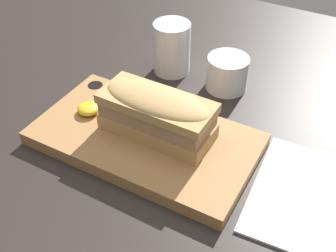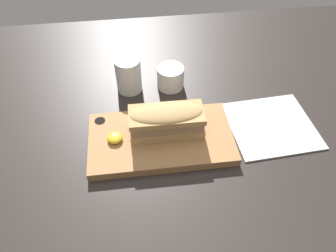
{
  "view_description": "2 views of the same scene",
  "coord_description": "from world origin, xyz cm",
  "px_view_note": "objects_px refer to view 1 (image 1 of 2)",
  "views": [
    {
      "loc": [
        19.8,
        -43.91,
        48.17
      ],
      "look_at": [
        -3.1,
        -2.67,
        7.84
      ],
      "focal_mm": 45.0,
      "sensor_mm": 36.0,
      "label": 1
    },
    {
      "loc": [
        -12.16,
        -54.25,
        64.19
      ],
      "look_at": [
        -5.63,
        -2.03,
        7.16
      ],
      "focal_mm": 35.0,
      "sensor_mm": 36.0,
      "label": 2
    }
  ],
  "objects_px": {
    "sandwich": "(157,112)",
    "water_glass": "(172,51)",
    "napkin": "(330,204)",
    "wine_glass": "(227,74)",
    "serving_board": "(145,139)"
  },
  "relations": [
    {
      "from": "serving_board",
      "to": "water_glass",
      "type": "relative_size",
      "value": 3.44
    },
    {
      "from": "serving_board",
      "to": "sandwich",
      "type": "height_order",
      "value": "sandwich"
    },
    {
      "from": "serving_board",
      "to": "napkin",
      "type": "height_order",
      "value": "serving_board"
    },
    {
      "from": "water_glass",
      "to": "napkin",
      "type": "relative_size",
      "value": 0.45
    },
    {
      "from": "sandwich",
      "to": "water_glass",
      "type": "bearing_deg",
      "value": 112.61
    },
    {
      "from": "sandwich",
      "to": "napkin",
      "type": "bearing_deg",
      "value": 1.12
    },
    {
      "from": "sandwich",
      "to": "napkin",
      "type": "distance_m",
      "value": 0.28
    },
    {
      "from": "water_glass",
      "to": "wine_glass",
      "type": "height_order",
      "value": "water_glass"
    },
    {
      "from": "wine_glass",
      "to": "napkin",
      "type": "height_order",
      "value": "wine_glass"
    },
    {
      "from": "wine_glass",
      "to": "serving_board",
      "type": "bearing_deg",
      "value": -103.83
    },
    {
      "from": "serving_board",
      "to": "water_glass",
      "type": "bearing_deg",
      "value": 107.5
    },
    {
      "from": "water_glass",
      "to": "wine_glass",
      "type": "distance_m",
      "value": 0.12
    },
    {
      "from": "sandwich",
      "to": "water_glass",
      "type": "xyz_separation_m",
      "value": [
        -0.08,
        0.2,
        -0.02
      ]
    },
    {
      "from": "wine_glass",
      "to": "napkin",
      "type": "relative_size",
      "value": 0.34
    },
    {
      "from": "sandwich",
      "to": "water_glass",
      "type": "relative_size",
      "value": 1.75
    }
  ]
}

